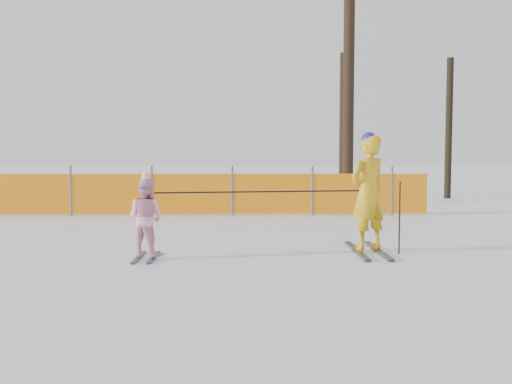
% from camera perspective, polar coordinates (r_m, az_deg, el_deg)
% --- Properties ---
extents(ground, '(120.00, 120.00, 0.00)m').
position_cam_1_polar(ground, '(8.02, 0.07, -7.40)').
color(ground, white).
rests_on(ground, ground).
extents(adult, '(0.79, 1.71, 1.91)m').
position_cam_1_polar(adult, '(9.17, 11.16, -0.05)').
color(adult, black).
rests_on(adult, ground).
extents(child, '(0.70, 0.97, 1.36)m').
position_cam_1_polar(child, '(8.64, -10.97, -2.46)').
color(child, black).
rests_on(child, ground).
extents(ski_poles, '(3.77, 0.47, 1.14)m').
position_cam_1_polar(ski_poles, '(8.78, 4.12, -0.67)').
color(ski_poles, black).
rests_on(ski_poles, ground).
extents(safety_fence, '(14.92, 0.06, 1.25)m').
position_cam_1_polar(safety_fence, '(14.50, -12.70, -0.16)').
color(safety_fence, '#595960').
rests_on(safety_fence, ground).
extents(tree_trunks, '(4.06, 2.60, 7.45)m').
position_cam_1_polar(tree_trunks, '(19.01, 10.89, 8.83)').
color(tree_trunks, black).
rests_on(tree_trunks, ground).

